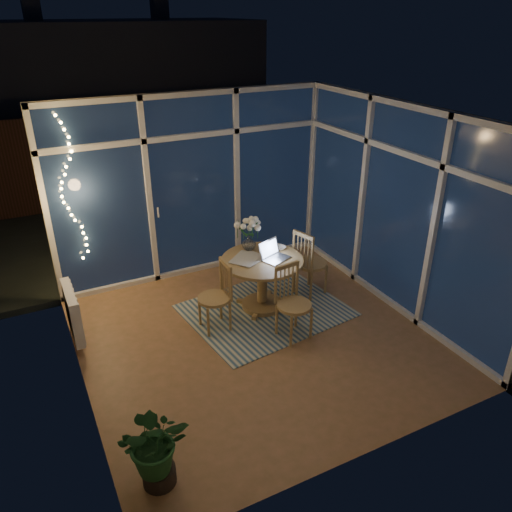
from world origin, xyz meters
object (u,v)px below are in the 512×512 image
object	(u,v)px
chair_left	(214,297)
laptop	(276,250)
chair_right	(311,262)
chair_front	(294,304)
potted_plant	(156,449)
flower_vase	(249,242)
dining_table	(262,284)

from	to	relation	value
chair_left	laptop	world-z (taller)	laptop
chair_right	laptop	world-z (taller)	chair_right
laptop	chair_front	bearing A→B (deg)	-121.77
chair_right	chair_front	xyz separation A→B (m)	(-0.72, -0.78, -0.02)
chair_left	potted_plant	size ratio (longest dim) A/B	1.18
potted_plant	flower_vase	bearing A→B (deg)	49.86
chair_front	chair_right	bearing A→B (deg)	40.98
dining_table	flower_vase	world-z (taller)	flower_vase
laptop	potted_plant	world-z (taller)	laptop
potted_plant	chair_front	bearing A→B (deg)	31.93
chair_front	potted_plant	bearing A→B (deg)	-154.35
chair_left	flower_vase	world-z (taller)	flower_vase
dining_table	chair_left	world-z (taller)	chair_left
chair_front	potted_plant	xyz separation A→B (m)	(-2.05, -1.28, -0.08)
chair_left	flower_vase	bearing A→B (deg)	124.65
chair_front	flower_vase	distance (m)	1.14
dining_table	flower_vase	distance (m)	0.57
dining_table	potted_plant	xyz separation A→B (m)	(-2.02, -2.03, 0.02)
chair_left	chair_right	bearing A→B (deg)	97.24
dining_table	potted_plant	size ratio (longest dim) A/B	1.38
chair_left	flower_vase	size ratio (longest dim) A/B	4.29
dining_table	chair_right	world-z (taller)	chair_right
chair_right	flower_vase	distance (m)	0.90
laptop	flower_vase	xyz separation A→B (m)	(-0.18, 0.41, -0.02)
chair_left	laptop	size ratio (longest dim) A/B	2.67
chair_front	potted_plant	world-z (taller)	chair_front
chair_left	chair_right	world-z (taller)	chair_right
chair_front	flower_vase	bearing A→B (deg)	86.94
chair_right	dining_table	bearing A→B (deg)	75.97
chair_front	dining_table	bearing A→B (deg)	86.30
dining_table	chair_left	distance (m)	0.76
flower_vase	potted_plant	distance (m)	3.12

